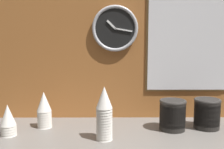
% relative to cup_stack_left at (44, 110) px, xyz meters
% --- Properties ---
extents(ground_plane, '(1.60, 0.56, 0.04)m').
position_rel_cup_stack_left_xyz_m(ground_plane, '(0.43, -0.07, -0.12)').
color(ground_plane, slate).
extents(wall_tiled_back, '(1.60, 0.03, 1.05)m').
position_rel_cup_stack_left_xyz_m(wall_tiled_back, '(0.43, 0.20, 0.42)').
color(wall_tiled_back, '#A3602D').
rests_on(wall_tiled_back, ground_plane).
extents(cup_stack_left, '(0.08, 0.08, 0.20)m').
position_rel_cup_stack_left_xyz_m(cup_stack_left, '(0.00, 0.00, 0.00)').
color(cup_stack_left, white).
rests_on(cup_stack_left, ground_plane).
extents(cup_stack_center, '(0.08, 0.08, 0.27)m').
position_rel_cup_stack_left_xyz_m(cup_stack_center, '(0.34, -0.19, 0.03)').
color(cup_stack_center, white).
rests_on(cup_stack_center, ground_plane).
extents(cup_stack_far_left, '(0.08, 0.08, 0.16)m').
position_rel_cup_stack_left_xyz_m(cup_stack_far_left, '(-0.16, -0.13, -0.02)').
color(cup_stack_far_left, white).
rests_on(cup_stack_far_left, ground_plane).
extents(bowl_stack_right, '(0.15, 0.15, 0.17)m').
position_rel_cup_stack_left_xyz_m(bowl_stack_right, '(0.71, -0.04, -0.01)').
color(bowl_stack_right, black).
rests_on(bowl_stack_right, ground_plane).
extents(bowl_stack_far_right, '(0.15, 0.15, 0.17)m').
position_rel_cup_stack_left_xyz_m(bowl_stack_far_right, '(0.90, -0.02, -0.01)').
color(bowl_stack_far_right, black).
rests_on(bowl_stack_far_right, ground_plane).
extents(wall_clock, '(0.27, 0.03, 0.27)m').
position_rel_cup_stack_left_xyz_m(wall_clock, '(0.40, 0.17, 0.45)').
color(wall_clock, black).
extents(menu_board, '(0.50, 0.01, 0.61)m').
position_rel_cup_stack_left_xyz_m(menu_board, '(0.83, 0.18, 0.37)').
color(menu_board, olive).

